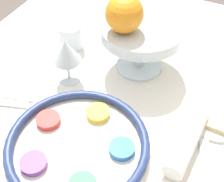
{
  "coord_description": "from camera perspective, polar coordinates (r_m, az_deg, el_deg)",
  "views": [
    {
      "loc": [
        -0.36,
        -0.22,
        1.28
      ],
      "look_at": [
        0.1,
        -0.01,
        0.76
      ],
      "focal_mm": 50.0,
      "sensor_mm": 36.0,
      "label": 1
    }
  ],
  "objects": [
    {
      "name": "wine_glass",
      "position": [
        0.77,
        -8.4,
        6.96
      ],
      "size": [
        0.07,
        0.07,
        0.12
      ],
      "color": "silver",
      "rests_on": "dining_table"
    },
    {
      "name": "seder_plate",
      "position": [
        0.67,
        -6.42,
        -9.7
      ],
      "size": [
        0.3,
        0.3,
        0.03
      ],
      "color": "silver",
      "rests_on": "dining_table"
    },
    {
      "name": "spoon",
      "position": [
        0.69,
        16.57,
        -11.01
      ],
      "size": [
        0.17,
        0.07,
        0.01
      ],
      "color": "silver",
      "rests_on": "dining_table"
    },
    {
      "name": "cup_far",
      "position": [
        0.91,
        -7.65,
        10.01
      ],
      "size": [
        0.07,
        0.07,
        0.07
      ],
      "color": "silver",
      "rests_on": "dining_table"
    },
    {
      "name": "fruit_stand",
      "position": [
        0.79,
        5.41,
        10.15
      ],
      "size": [
        0.21,
        0.21,
        0.13
      ],
      "color": "silver",
      "rests_on": "dining_table"
    },
    {
      "name": "napkin_roll",
      "position": [
        0.68,
        13.45,
        -9.05
      ],
      "size": [
        0.17,
        0.06,
        0.04
      ],
      "color": "white",
      "rests_on": "dining_table"
    },
    {
      "name": "orange_fruit",
      "position": [
        0.73,
        2.27,
        13.92
      ],
      "size": [
        0.09,
        0.09,
        0.09
      ],
      "color": "orange",
      "rests_on": "fruit_stand"
    },
    {
      "name": "bread_plate",
      "position": [
        0.77,
        18.68,
        -3.7
      ],
      "size": [
        0.17,
        0.17,
        0.02
      ],
      "color": "silver",
      "rests_on": "dining_table"
    }
  ]
}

